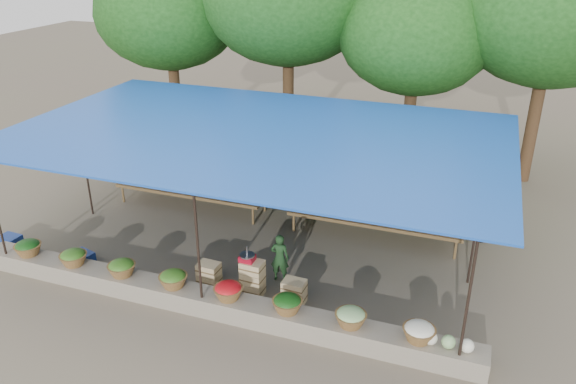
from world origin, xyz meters
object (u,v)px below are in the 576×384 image
(weighing_scale, at_px, (247,257))
(blue_crate_back, at_px, (83,258))
(vendor_seated, at_px, (280,258))
(crate_counter, at_px, (251,281))
(blue_crate_front, at_px, (11,241))

(weighing_scale, relative_size, blue_crate_back, 0.70)
(vendor_seated, bearing_deg, crate_counter, 54.83)
(weighing_scale, bearing_deg, crate_counter, 0.00)
(blue_crate_front, distance_m, blue_crate_back, 2.12)
(weighing_scale, distance_m, blue_crate_back, 4.01)
(vendor_seated, height_order, blue_crate_back, vendor_seated)
(weighing_scale, xyz_separation_m, vendor_seated, (0.45, 0.67, -0.30))
(weighing_scale, bearing_deg, blue_crate_front, -178.42)
(blue_crate_front, bearing_deg, crate_counter, 3.98)
(crate_counter, height_order, blue_crate_back, crate_counter)
(crate_counter, height_order, vendor_seated, vendor_seated)
(crate_counter, relative_size, blue_crate_back, 4.94)
(crate_counter, distance_m, weighing_scale, 0.54)
(crate_counter, relative_size, vendor_seated, 2.16)
(blue_crate_back, bearing_deg, vendor_seated, 25.98)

